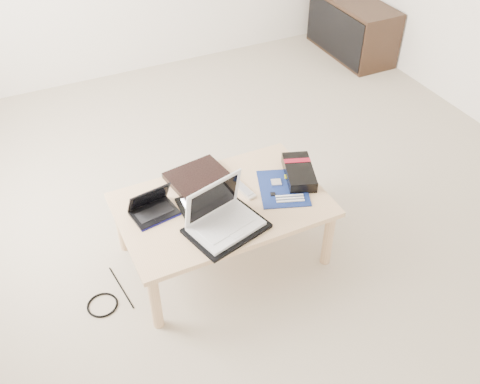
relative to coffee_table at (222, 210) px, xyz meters
name	(u,v)px	position (x,y,z in m)	size (l,w,h in m)	color
ground	(250,194)	(0.37, 0.42, -0.35)	(4.00, 4.00, 0.00)	#B8A995
coffee_table	(222,210)	(0.00, 0.00, 0.00)	(1.10, 0.70, 0.40)	#D9B082
media_cabinet	(352,28)	(2.15, 1.87, -0.10)	(0.41, 0.90, 0.50)	#362116
book	(198,178)	(-0.04, 0.24, 0.06)	(0.36, 0.31, 0.03)	black
netbook	(153,208)	(-0.36, 0.08, 0.08)	(0.25, 0.20, 0.15)	black
tablet	(204,204)	(-0.09, 0.03, 0.06)	(0.27, 0.21, 0.01)	black
remote	(241,188)	(0.14, 0.06, 0.06)	(0.08, 0.22, 0.02)	silver
neoprene_sleeve	(226,228)	(-0.06, -0.20, 0.06)	(0.38, 0.28, 0.02)	black
white_laptop	(222,217)	(-0.08, -0.17, 0.12)	(0.39, 0.32, 0.24)	silver
motherboard	(283,188)	(0.35, -0.04, 0.05)	(0.35, 0.39, 0.02)	#0C1951
gpu_box	(299,172)	(0.48, 0.02, 0.08)	(0.24, 0.33, 0.07)	black
cable_coil	(208,209)	(-0.09, -0.02, 0.05)	(0.10, 0.10, 0.01)	black
floor_cable_coil	(102,305)	(-0.73, -0.06, -0.35)	(0.16, 0.16, 0.01)	black
floor_cable_trail	(121,287)	(-0.61, 0.02, -0.35)	(0.01, 0.01, 0.33)	black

